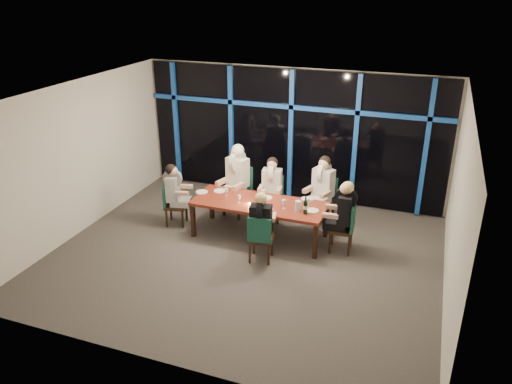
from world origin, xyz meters
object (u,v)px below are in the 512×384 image
chair_end_left (172,202)px  water_pitcher (298,206)px  diner_near_mid (261,216)px  diner_far_mid (272,180)px  chair_far_mid (272,195)px  wine_bottle (305,207)px  dining_table (260,205)px  chair_far_left (239,188)px  diner_far_left (236,170)px  chair_end_right (346,225)px  chair_near_mid (260,236)px  diner_end_left (174,186)px  diner_end_right (343,206)px  chair_far_right (324,197)px  diner_far_right (323,181)px

chair_end_left → water_pitcher: size_ratio=4.54×
chair_end_left → diner_near_mid: 2.37m
chair_end_left → diner_far_mid: bearing=-78.3°
chair_far_mid → wine_bottle: wine_bottle is taller
dining_table → diner_near_mid: size_ratio=2.89×
chair_far_left → diner_near_mid: 2.04m
diner_far_left → diner_far_mid: size_ratio=1.14×
diner_far_mid → water_pitcher: diner_far_mid is taller
chair_far_left → water_pitcher: size_ratio=5.42×
chair_end_left → chair_end_right: (3.60, 0.11, 0.03)m
chair_end_left → chair_far_mid: bearing=-76.2°
chair_end_left → wine_bottle: wine_bottle is taller
chair_far_left → chair_near_mid: bearing=-42.0°
diner_end_left → water_pitcher: diner_end_left is taller
water_pitcher → diner_end_right: bearing=2.5°
chair_far_right → diner_end_left: (-2.86, -1.15, 0.30)m
chair_far_right → diner_end_left: diner_end_left is taller
chair_near_mid → diner_far_mid: (-0.35, 1.70, 0.39)m
dining_table → chair_near_mid: bearing=-69.5°
chair_end_right → diner_end_right: diner_end_right is taller
dining_table → chair_end_left: (-1.89, -0.09, -0.17)m
diner_far_mid → dining_table: bearing=-96.4°
diner_far_left → diner_end_right: 2.55m
chair_far_right → diner_far_left: bearing=-152.8°
chair_end_left → diner_far_left: bearing=-65.2°
chair_near_mid → diner_end_left: 2.33m
wine_bottle → diner_end_right: bearing=16.4°
chair_far_mid → chair_end_left: size_ratio=1.05×
chair_end_right → diner_far_mid: 1.93m
chair_far_left → wine_bottle: bearing=-15.3°
diner_far_left → diner_near_mid: (1.12, -1.60, -0.15)m
diner_far_mid → diner_near_mid: (0.34, -1.62, -0.02)m
diner_far_left → diner_end_right: (2.42, -0.77, -0.11)m
chair_end_left → diner_near_mid: diner_near_mid is taller
chair_near_mid → chair_far_mid: bearing=-86.8°
chair_far_right → diner_far_mid: diner_far_mid is taller
chair_far_mid → chair_near_mid: chair_far_mid is taller
chair_end_right → chair_near_mid: (-1.37, -0.92, -0.02)m
diner_near_mid → chair_end_left: bearing=-26.6°
diner_far_left → diner_far_right: diner_far_left is taller
diner_end_right → diner_near_mid: diner_end_right is taller
chair_end_left → diner_end_right: 3.55m
diner_end_right → diner_near_mid: size_ratio=1.04×
diner_far_mid → diner_far_right: diner_far_right is taller
chair_far_left → diner_end_left: size_ratio=1.23×
chair_far_left → diner_near_mid: (1.10, -1.69, 0.28)m
dining_table → diner_far_mid: diner_far_mid is taller
chair_far_left → chair_end_right: chair_far_left is taller
chair_far_left → chair_far_right: (1.81, 0.21, -0.04)m
diner_near_mid → chair_far_mid: bearing=-86.6°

